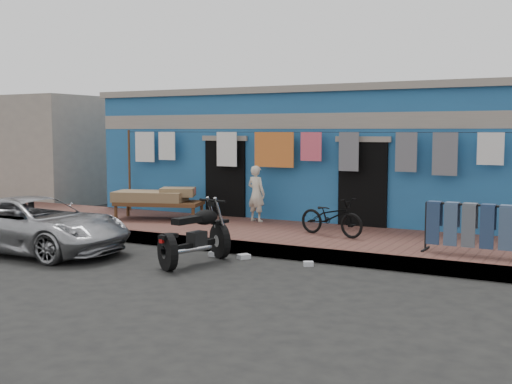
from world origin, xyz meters
name	(u,v)px	position (x,y,z in m)	size (l,w,h in m)	color
ground	(199,270)	(0.00, 0.00, 0.00)	(80.00, 80.00, 0.00)	black
sidewalk	(279,237)	(0.00, 3.00, 0.12)	(28.00, 3.00, 0.25)	brown
curb	(245,248)	(0.00, 1.55, 0.12)	(28.00, 0.10, 0.25)	gray
building	(347,155)	(0.00, 6.99, 1.69)	(12.20, 5.20, 3.36)	#22568B
neighbor_left	(44,149)	(-11.00, 7.00, 1.70)	(6.00, 5.00, 3.40)	#9E9384
clothesline	(295,154)	(-0.22, 4.25, 1.82)	(10.06, 0.06, 2.10)	brown
car	(35,224)	(-3.64, -0.20, 0.55)	(1.78, 3.92, 1.10)	#A6A6AA
seated_person	(256,194)	(-1.09, 4.00, 0.89)	(0.46, 0.31, 1.29)	beige
bicycle	(332,212)	(1.19, 2.96, 0.72)	(0.51, 1.45, 0.94)	black
motorcycle	(195,233)	(-0.33, 0.37, 0.55)	(0.84, 1.77, 1.10)	black
charpoy	(159,204)	(-3.29, 3.25, 0.61)	(2.32, 1.61, 0.71)	brown
jeans_rack	(479,229)	(4.10, 2.28, 0.70)	(1.88, 0.41, 0.90)	black
litter_a	(215,254)	(-0.39, 1.12, 0.04)	(0.20, 0.15, 0.09)	silver
litter_b	(308,264)	(1.49, 1.16, 0.04)	(0.17, 0.12, 0.08)	silver
litter_c	(244,256)	(0.19, 1.18, 0.04)	(0.21, 0.17, 0.08)	silver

